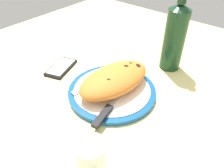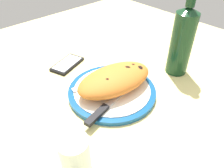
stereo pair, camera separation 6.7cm
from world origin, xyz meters
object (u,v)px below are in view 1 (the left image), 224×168
calzone (114,79)px  fork (92,86)px  smartphone (61,67)px  water_glass (91,161)px  knife (109,109)px  wine_bottle (175,37)px  plate (112,91)px

calzone → fork: size_ratio=1.59×
smartphone → calzone: bearing=96.5°
calzone → water_glass: size_ratio=2.68×
calzone → knife: 10.91cm
fork → wine_bottle: (-29.19, 12.81, 10.51)cm
plate → smartphone: plate is taller
water_glass → wine_bottle: (-49.86, -7.24, 8.13)cm
knife → wine_bottle: (-33.83, 1.58, 10.23)cm
plate → knife: bearing=33.8°
knife → smartphone: (-6.38, -29.07, -1.70)cm
calzone → smartphone: 24.22cm
wine_bottle → knife: bearing=-2.7°
smartphone → fork: bearing=84.4°
plate → wine_bottle: 29.28cm
smartphone → wine_bottle: bearing=131.8°
calzone → wine_bottle: 26.80cm
knife → water_glass: water_glass is taller
calzone → wine_bottle: (-24.76, 7.00, 7.48)cm
smartphone → wine_bottle: (-27.45, 30.65, 11.93)cm
fork → wine_bottle: bearing=156.3°
smartphone → wine_bottle: 42.84cm
smartphone → water_glass: water_glass is taller
fork → water_glass: size_ratio=1.69×
knife → water_glass: bearing=28.8°
calzone → knife: size_ratio=1.20×
water_glass → knife: bearing=-151.2°
calzone → wine_bottle: wine_bottle is taller
knife → smartphone: knife is taller
plate → wine_bottle: wine_bottle is taller
plate → calzone: bearing=-172.5°
fork → plate: bearing=118.2°
plate → water_glass: bearing=30.5°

